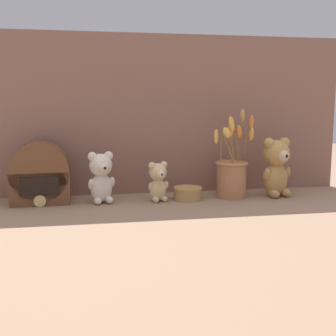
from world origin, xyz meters
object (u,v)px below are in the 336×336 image
object	(u,v)px
teddy_bear_small	(158,181)
vintage_radio	(41,177)
decorative_tin_tall	(188,193)
teddy_bear_large	(276,166)
flower_vase	(232,174)
teddy_bear_medium	(101,176)

from	to	relation	value
teddy_bear_small	vintage_radio	size ratio (longest dim) A/B	0.66
teddy_bear_small	decorative_tin_tall	world-z (taller)	teddy_bear_small
teddy_bear_large	flower_vase	xyz separation A→B (m)	(-0.18, 0.01, -0.03)
teddy_bear_large	vintage_radio	xyz separation A→B (m)	(-0.89, 0.04, -0.02)
teddy_bear_medium	flower_vase	size ratio (longest dim) A/B	0.55
flower_vase	teddy_bear_large	bearing A→B (deg)	-4.04
teddy_bear_large	teddy_bear_small	xyz separation A→B (m)	(-0.47, -0.01, -0.04)
teddy_bear_small	flower_vase	xyz separation A→B (m)	(0.29, 0.02, 0.02)
flower_vase	vintage_radio	xyz separation A→B (m)	(-0.72, 0.03, 0.00)
teddy_bear_small	flower_vase	bearing A→B (deg)	3.71
teddy_bear_medium	vintage_radio	xyz separation A→B (m)	(-0.22, 0.04, -0.00)
teddy_bear_medium	flower_vase	distance (m)	0.50
teddy_bear_medium	vintage_radio	size ratio (longest dim) A/B	0.84
teddy_bear_large	decorative_tin_tall	xyz separation A→B (m)	(-0.35, 0.00, -0.10)
teddy_bear_small	teddy_bear_large	bearing A→B (deg)	0.78
teddy_bear_small	decorative_tin_tall	bearing A→B (deg)	3.97
teddy_bear_medium	flower_vase	xyz separation A→B (m)	(0.50, 0.01, -0.01)
flower_vase	decorative_tin_tall	distance (m)	0.19
teddy_bear_medium	vintage_radio	world-z (taller)	vintage_radio
flower_vase	vintage_radio	size ratio (longest dim) A/B	1.52
teddy_bear_large	decorative_tin_tall	distance (m)	0.37
teddy_bear_large	teddy_bear_medium	bearing A→B (deg)	179.52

